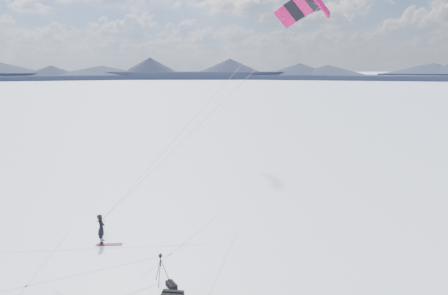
{
  "coord_description": "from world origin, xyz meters",
  "views": [
    {
      "loc": [
        5.64,
        -16.62,
        9.87
      ],
      "look_at": [
        4.69,
        4.82,
        5.27
      ],
      "focal_mm": 30.0,
      "sensor_mm": 36.0,
      "label": 1
    }
  ],
  "objects_px": {
    "snowboard": "(109,245)",
    "tripod": "(161,265)",
    "gear_bag_b": "(171,285)",
    "snowkiter": "(102,242)"
  },
  "relations": [
    {
      "from": "snowboard",
      "to": "gear_bag_b",
      "type": "xyz_separation_m",
      "value": [
        4.31,
        -4.03,
        0.11
      ]
    },
    {
      "from": "snowkiter",
      "to": "gear_bag_b",
      "type": "xyz_separation_m",
      "value": [
        4.85,
        -4.41,
        0.13
      ]
    },
    {
      "from": "snowkiter",
      "to": "snowboard",
      "type": "xyz_separation_m",
      "value": [
        0.54,
        -0.38,
        0.02
      ]
    },
    {
      "from": "snowboard",
      "to": "tripod",
      "type": "bearing_deg",
      "value": -49.44
    },
    {
      "from": "gear_bag_b",
      "to": "tripod",
      "type": "bearing_deg",
      "value": -159.47
    },
    {
      "from": "snowboard",
      "to": "tripod",
      "type": "height_order",
      "value": "tripod"
    },
    {
      "from": "snowkiter",
      "to": "tripod",
      "type": "height_order",
      "value": "tripod"
    },
    {
      "from": "snowkiter",
      "to": "tripod",
      "type": "xyz_separation_m",
      "value": [
        4.31,
        -4.07,
        0.95
      ]
    },
    {
      "from": "snowkiter",
      "to": "gear_bag_b",
      "type": "relative_size",
      "value": 2.38
    },
    {
      "from": "gear_bag_b",
      "to": "snowboard",
      "type": "bearing_deg",
      "value": -170.08
    }
  ]
}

